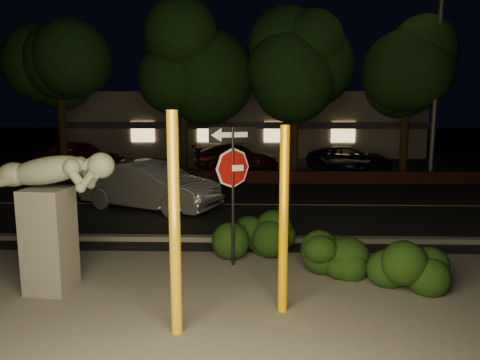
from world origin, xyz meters
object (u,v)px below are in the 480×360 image
Objects in this scene: yellow_pole_left at (175,226)px; parked_car_red at (81,155)px; signpost at (233,168)px; sculpture at (49,207)px; parked_car_darkred at (236,157)px; yellow_pole_right at (284,222)px; silver_sedan at (149,186)px; streetlight at (434,39)px; parked_car_dark at (349,158)px.

yellow_pole_left is 0.75× the size of parked_car_red.
signpost is 3.46m from sculpture.
yellow_pole_left is 0.74× the size of parked_car_darkred.
signpost is (-0.89, 2.15, 0.53)m from yellow_pole_right.
parked_car_red is at bearing 56.39° from silver_sedan.
yellow_pole_left reaches higher than parked_car_darkred.
signpost is 0.29× the size of streetlight.
parked_car_darkred is at bearing 85.74° from sculpture.
streetlight is 6.80m from parked_car_dark.
yellow_pole_left is at bearing -140.59° from silver_sedan.
yellow_pole_left is 17.01m from parked_car_darkred.
yellow_pole_right is at bearing -4.72° from sculpture.
parked_car_red is at bearing 119.93° from yellow_pole_right.
yellow_pole_left is 1.29× the size of sculpture.
silver_sedan is (-10.53, -5.40, -5.11)m from streetlight.
parked_car_dark is (5.84, 16.92, -1.03)m from yellow_pole_left.
sculpture is at bearing -152.69° from parked_car_red.
silver_sedan is (0.26, 6.56, -0.79)m from sculpture.
silver_sedan is at bearing 150.24° from parked_car_darkred.
streetlight is at bearing -132.59° from parked_car_dark.
parked_car_darkred is (-1.35, 16.22, -0.87)m from yellow_pole_right.
streetlight is at bearing -38.60° from silver_sedan.
sculpture is at bearing -157.97° from silver_sedan.
parked_car_dark is (5.15, 14.02, -1.44)m from signpost.
yellow_pole_left is 18.22m from parked_car_red.
sculpture is 0.59× the size of parked_car_dark.
parked_car_dark is at bearing 52.04° from signpost.
streetlight is 2.26× the size of parked_car_darkred.
sculpture is 0.58× the size of parked_car_red.
sculpture is at bearing 155.53° from parked_car_darkred.
yellow_pole_left is 8.37m from silver_sedan.
streetlight reaches higher than yellow_pole_left.
yellow_pole_left is at bearing 172.54° from parked_car_dark.
sculpture is (-4.01, 0.72, 0.05)m from yellow_pole_right.
signpost is 0.66× the size of parked_car_darkred.
yellow_pole_right is at bearing 25.61° from yellow_pole_left.
yellow_pole_right is at bearing 170.01° from parked_car_darkred.
yellow_pole_right is 8.22m from silver_sedan.
sculpture is (-2.43, 1.47, -0.07)m from yellow_pole_left.
yellow_pole_right is 4.07m from sculpture.
signpost reaches higher than parked_car_dark.
sculpture is at bearing 148.75° from yellow_pole_left.
parked_car_dark is at bearing 67.30° from sculpture.
sculpture reaches higher than silver_sedan.
yellow_pole_right is 0.66× the size of silver_sedan.
streetlight is at bearing 53.40° from sculpture.
yellow_pole_left is 3.01m from signpost.
yellow_pole_left reaches higher than parked_car_dark.
parked_car_dark is at bearing 75.23° from yellow_pole_right.
sculpture is at bearing -173.21° from signpost.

